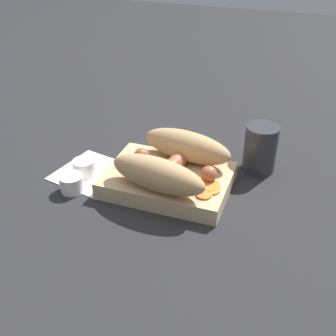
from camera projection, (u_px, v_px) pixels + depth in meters
name	position (u px, v px, depth m)	size (l,w,h in m)	color
ground_plane	(168.00, 187.00, 0.75)	(3.00, 3.00, 0.00)	#232326
food_tray	(168.00, 180.00, 0.74)	(0.22, 0.15, 0.03)	tan
bread_roll	(173.00, 159.00, 0.72)	(0.19, 0.19, 0.06)	tan
sausage	(174.00, 165.00, 0.73)	(0.16, 0.13, 0.03)	#9E5638
pickled_veggies	(207.00, 187.00, 0.70)	(0.07, 0.07, 0.00)	orange
napkin	(92.00, 173.00, 0.79)	(0.14, 0.14, 0.00)	white
condiment_cup_near	(85.00, 168.00, 0.78)	(0.04, 0.04, 0.03)	white
condiment_cup_far	(72.00, 184.00, 0.74)	(0.04, 0.04, 0.03)	white
drink_glass	(260.00, 148.00, 0.78)	(0.06, 0.06, 0.09)	#333338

